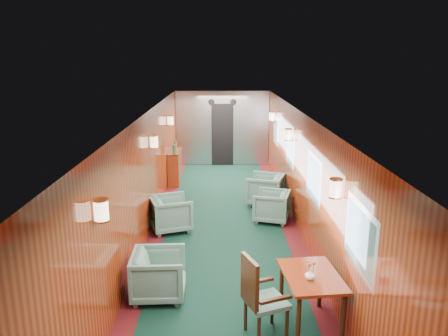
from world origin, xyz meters
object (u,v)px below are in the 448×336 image
dining_table (311,283)px  armchair_right_far (265,190)px  armchair_right_near (272,206)px  credenza (175,167)px  armchair_left_far (171,213)px  side_chair (259,294)px  armchair_left_near (159,275)px

dining_table → armchair_right_far: bearing=85.3°
armchair_right_near → armchair_right_far: (-0.03, 1.07, 0.04)m
credenza → armchair_right_far: 2.99m
armchair_right_far → armchair_left_far: bearing=-34.6°
side_chair → armchair_right_near: side_chair is taller
side_chair → armchair_left_far: (-1.47, 3.53, -0.24)m
side_chair → armchair_left_near: 1.70m
armchair_left_far → armchair_right_far: size_ratio=0.96×
side_chair → armchair_right_far: (0.60, 5.10, -0.23)m
credenza → armchair_left_near: credenza is taller
credenza → armchair_right_near: size_ratio=1.64×
armchair_left_near → armchair_left_far: size_ratio=0.99×
armchair_left_near → armchair_right_near: size_ratio=1.06×
dining_table → armchair_left_near: bearing=154.2°
armchair_left_near → armchair_right_near: bearing=-35.4°
dining_table → armchair_right_far: dining_table is taller
armchair_left_near → armchair_right_far: size_ratio=0.95×
armchair_left_far → side_chair: bearing=-176.3°
armchair_right_far → armchair_left_near: bearing=-7.2°
armchair_left_far → armchair_right_near: armchair_left_far is taller
armchair_left_far → armchair_right_far: armchair_right_far is taller
side_chair → armchair_right_far: bearing=62.0°
credenza → armchair_right_near: 3.77m
dining_table → armchair_left_far: dining_table is taller
credenza → armchair_right_far: (2.33, -1.86, -0.10)m
credenza → armchair_left_far: 3.44m
armchair_left_near → armchair_right_near: 3.65m
armchair_right_near → side_chair: bearing=7.5°
armchair_left_near → armchair_left_far: 2.56m
armchair_left_far → armchair_right_near: bearing=-95.7°
side_chair → armchair_left_near: (-1.37, 0.97, -0.24)m
credenza → dining_table: bearing=-70.3°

